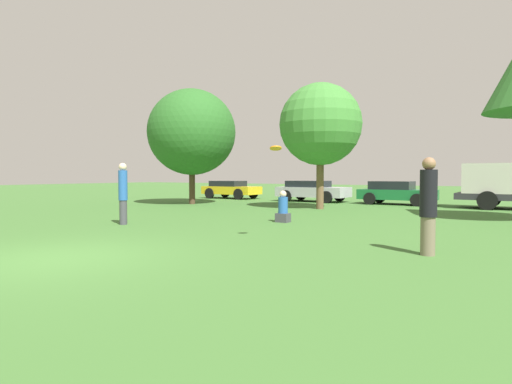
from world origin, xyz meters
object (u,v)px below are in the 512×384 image
object	(u,v)px
parked_car_silver	(312,190)
person_catcher	(428,205)
tree_1	(320,125)
tree_0	(192,132)
parked_car_yellow	(231,189)
parked_car_green	(396,192)
frisbee	(276,148)
person_thrower	(123,192)
bystander_sitting	(283,209)

from	to	relation	value
parked_car_silver	person_catcher	bearing A→B (deg)	-56.44
person_catcher	tree_1	bearing A→B (deg)	-53.71
tree_0	parked_car_silver	world-z (taller)	tree_0
person_catcher	parked_car_yellow	bearing A→B (deg)	-41.62
person_catcher	parked_car_green	distance (m)	14.99
frisbee	parked_car_silver	size ratio (longest dim) A/B	0.07
frisbee	tree_0	xyz separation A→B (m)	(-10.25, 8.98, 1.67)
person_thrower	frisbee	world-z (taller)	frisbee
person_catcher	parked_car_silver	world-z (taller)	person_catcher
person_catcher	parked_car_silver	distance (m)	16.92
person_thrower	tree_1	xyz separation A→B (m)	(2.85, 9.08, 2.87)
person_catcher	tree_0	bearing A→B (deg)	-30.85
person_thrower	person_catcher	world-z (taller)	person_thrower
parked_car_yellow	parked_car_silver	distance (m)	5.99
person_catcher	bystander_sitting	size ratio (longest dim) A/B	1.82
tree_0	tree_1	xyz separation A→B (m)	(7.26, 0.56, 0.02)
tree_0	parked_car_yellow	distance (m)	6.54
parked_car_yellow	parked_car_silver	size ratio (longest dim) A/B	0.93
person_thrower	parked_car_yellow	xyz separation A→B (m)	(-5.77, 14.05, -0.39)
tree_1	parked_car_yellow	size ratio (longest dim) A/B	1.50
parked_car_silver	parked_car_green	world-z (taller)	parked_car_green
tree_1	parked_car_silver	xyz separation A→B (m)	(-2.63, 4.88, -3.24)
frisbee	parked_car_green	distance (m)	14.60
person_thrower	parked_car_silver	size ratio (longest dim) A/B	0.47
bystander_sitting	parked_car_green	world-z (taller)	parked_car_green
parked_car_silver	person_thrower	bearing A→B (deg)	-89.55
tree_0	parked_car_green	bearing A→B (deg)	30.15
person_thrower	bystander_sitting	world-z (taller)	person_thrower
person_catcher	frisbee	world-z (taller)	frisbee
parked_car_green	person_catcher	bearing A→B (deg)	-72.54
tree_0	person_catcher	bearing A→B (deg)	-33.06
person_catcher	frisbee	size ratio (longest dim) A/B	6.57
bystander_sitting	frisbee	bearing A→B (deg)	-64.09
frisbee	parked_car_yellow	distance (m)	18.63
tree_0	parked_car_yellow	xyz separation A→B (m)	(-1.35, 5.52, -3.24)
tree_0	parked_car_yellow	world-z (taller)	tree_0
bystander_sitting	parked_car_silver	xyz separation A→B (m)	(-3.79, 10.66, 0.23)
bystander_sitting	parked_car_silver	world-z (taller)	parked_car_silver
person_catcher	parked_car_silver	bearing A→B (deg)	-55.60
bystander_sitting	tree_0	xyz separation A→B (m)	(-8.43, 5.23, 3.45)
person_thrower	tree_1	world-z (taller)	tree_1
tree_0	parked_car_green	distance (m)	11.45
parked_car_silver	parked_car_yellow	bearing A→B (deg)	-179.46
frisbee	parked_car_silver	xyz separation A→B (m)	(-5.61, 14.41, -1.55)
person_catcher	bystander_sitting	distance (m)	6.40
frisbee	parked_car_green	world-z (taller)	frisbee
person_thrower	person_catcher	bearing A→B (deg)	-0.00
person_catcher	parked_car_green	bearing A→B (deg)	-71.70
tree_1	parked_car_green	distance (m)	6.34
person_catcher	parked_car_green	xyz separation A→B (m)	(-4.15, 14.40, -0.35)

